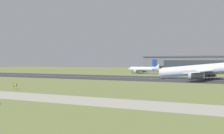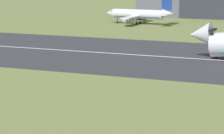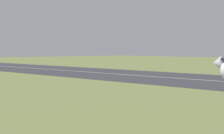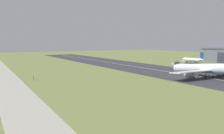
{
  "view_description": "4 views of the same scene",
  "coord_description": "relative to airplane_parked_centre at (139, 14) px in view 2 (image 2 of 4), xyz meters",
  "views": [
    {
      "loc": [
        78.26,
        -25.35,
        8.63
      ],
      "look_at": [
        15.83,
        87.38,
        6.46
      ],
      "focal_mm": 50.0,
      "sensor_mm": 36.0,
      "label": 1
    },
    {
      "loc": [
        44.21,
        14.37,
        19.49
      ],
      "look_at": [
        17.22,
        83.43,
        5.22
      ],
      "focal_mm": 85.0,
      "sensor_mm": 36.0,
      "label": 2
    },
    {
      "loc": [
        95.75,
        23.7,
        9.1
      ],
      "look_at": [
        17.77,
        88.52,
        4.79
      ],
      "focal_mm": 70.0,
      "sensor_mm": 36.0,
      "label": 3
    },
    {
      "loc": [
        117.55,
        22.69,
        18.51
      ],
      "look_at": [
        4.54,
        89.93,
        3.75
      ],
      "focal_mm": 35.0,
      "sensor_mm": 36.0,
      "label": 4
    }
  ],
  "objects": [
    {
      "name": "runway_strip",
      "position": [
        12.02,
        -59.44,
        -3.25
      ],
      "size": [
        428.13,
        45.86,
        0.06
      ],
      "primitive_type": "cube",
      "color": "#333338",
      "rests_on": "ground_plane"
    },
    {
      "name": "airplane_parked_centre",
      "position": [
        0.0,
        0.0,
        0.0
      ],
      "size": [
        24.0,
        22.71,
        10.25
      ],
      "color": "silver",
      "rests_on": "ground_plane"
    },
    {
      "name": "runway_centreline",
      "position": [
        12.02,
        -59.44,
        -3.22
      ],
      "size": [
        385.31,
        0.7,
        0.01
      ],
      "primitive_type": "cube",
      "color": "silver",
      "rests_on": "runway_strip"
    }
  ]
}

